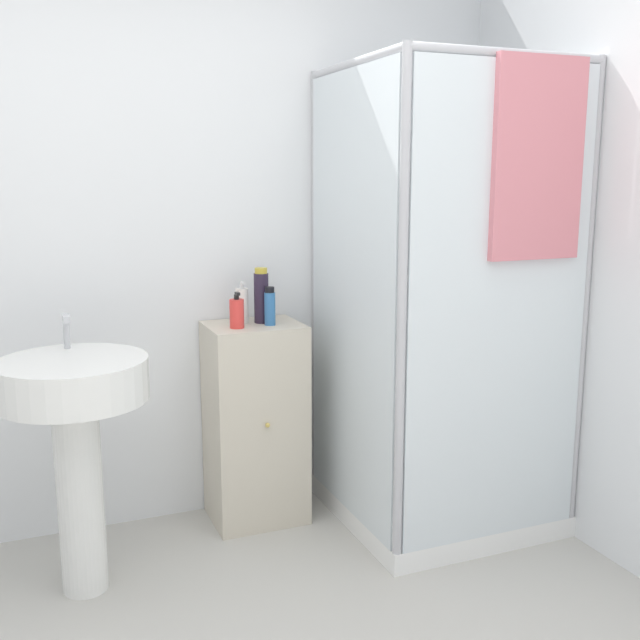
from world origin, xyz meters
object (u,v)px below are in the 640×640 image
Objects in this scene: shampoo_bottle_blue at (270,307)px; lotion_bottle_white at (242,305)px; soap_dispenser at (237,313)px; shampoo_bottle_tall_black at (261,296)px; sink at (75,419)px.

lotion_bottle_white reaches higher than shampoo_bottle_blue.
lotion_bottle_white is (-0.10, 0.09, -0.00)m from shampoo_bottle_blue.
soap_dispenser is 0.16m from shampoo_bottle_tall_black.
sink is at bearing -156.80° from shampoo_bottle_tall_black.
lotion_bottle_white is (0.74, 0.37, 0.30)m from sink.
lotion_bottle_white is (0.05, 0.09, 0.01)m from soap_dispenser.
shampoo_bottle_tall_black is at bearing 104.61° from shampoo_bottle_blue.
shampoo_bottle_tall_black is 1.45× the size of shampoo_bottle_blue.
soap_dispenser is 0.84× the size of lotion_bottle_white.
shampoo_bottle_blue is 0.90× the size of lotion_bottle_white.
sink is at bearing -153.18° from lotion_bottle_white.
lotion_bottle_white reaches higher than soap_dispenser.
sink is 6.16× the size of shampoo_bottle_blue.
sink is 6.60× the size of soap_dispenser.
shampoo_bottle_tall_black reaches higher than soap_dispenser.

